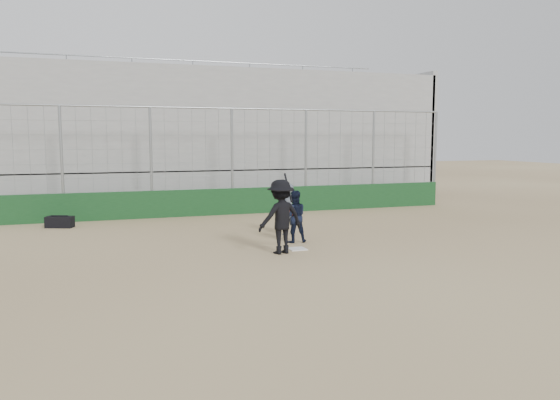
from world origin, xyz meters
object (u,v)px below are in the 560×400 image
object	(u,v)px
catcher_crouched	(294,225)
equipment_bag	(60,222)
batter_at_plate	(281,217)
umpire	(288,212)

from	to	relation	value
catcher_crouched	equipment_bag	xyz separation A→B (m)	(-6.33, 4.86, -0.31)
equipment_bag	catcher_crouched	bearing A→B (deg)	-37.53
batter_at_plate	umpire	world-z (taller)	batter_at_plate
umpire	equipment_bag	xyz separation A→B (m)	(-6.60, 3.63, -0.51)
batter_at_plate	umpire	xyz separation A→B (m)	(1.09, 2.46, -0.24)
umpire	batter_at_plate	bearing A→B (deg)	57.02
catcher_crouched	umpire	size ratio (longest dim) A/B	0.73
catcher_crouched	equipment_bag	distance (m)	7.99
catcher_crouched	umpire	xyz separation A→B (m)	(0.27, 1.24, 0.19)
batter_at_plate	equipment_bag	world-z (taller)	batter_at_plate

